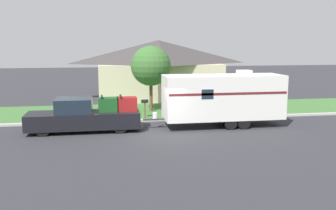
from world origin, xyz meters
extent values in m
plane|color=#2D2D33|center=(0.00, 0.00, 0.00)|extent=(120.00, 120.00, 0.00)
cube|color=#ADADA8|center=(0.00, 3.75, 0.07)|extent=(80.00, 0.30, 0.14)
cube|color=#3D6B33|center=(0.00, 7.40, 0.01)|extent=(80.00, 7.00, 0.03)
cube|color=beige|center=(1.80, 14.01, 1.60)|extent=(10.79, 6.29, 3.20)
pyramid|color=#3D3838|center=(1.80, 14.01, 4.24)|extent=(11.66, 6.79, 2.09)
cube|color=#4C3828|center=(1.80, 10.90, 1.05)|extent=(1.00, 0.06, 2.10)
cylinder|color=black|center=(-6.52, 0.73, 0.41)|extent=(0.82, 0.28, 0.82)
cylinder|color=black|center=(-6.52, 2.36, 0.41)|extent=(0.82, 0.28, 0.82)
cylinder|color=black|center=(-2.33, 0.73, 0.41)|extent=(0.82, 0.28, 0.82)
cylinder|color=black|center=(-2.33, 2.36, 0.41)|extent=(0.82, 0.28, 0.82)
cube|color=black|center=(-5.58, 1.55, 0.68)|extent=(3.90, 1.98, 0.90)
cube|color=#19232D|center=(-4.88, 1.55, 1.53)|extent=(2.03, 1.83, 0.81)
cube|color=black|center=(-2.41, 1.55, 0.68)|extent=(2.44, 1.98, 0.90)
cube|color=#333333|center=(-1.13, 1.55, 0.35)|extent=(0.12, 1.79, 0.20)
cube|color=#194C1E|center=(-2.95, 1.55, 1.52)|extent=(1.12, 0.83, 0.80)
cube|color=black|center=(-3.31, 1.55, 2.00)|extent=(0.10, 0.92, 0.08)
cube|color=maroon|center=(-1.87, 1.55, 1.52)|extent=(1.12, 0.83, 0.80)
cube|color=black|center=(-2.23, 1.55, 2.00)|extent=(0.10, 0.92, 0.08)
cylinder|color=black|center=(4.10, 0.53, 0.37)|extent=(0.73, 0.22, 0.73)
cylinder|color=black|center=(4.10, 2.56, 0.37)|extent=(0.73, 0.22, 0.73)
cylinder|color=black|center=(4.91, 0.53, 0.37)|extent=(0.73, 0.22, 0.73)
cylinder|color=black|center=(4.91, 2.56, 0.37)|extent=(0.73, 0.22, 0.73)
cube|color=silver|center=(3.93, 1.55, 1.82)|extent=(7.21, 2.31, 2.62)
cube|color=#5B1E1E|center=(3.93, 0.38, 2.15)|extent=(7.06, 0.01, 0.14)
cube|color=#383838|center=(-0.30, 1.55, 0.56)|extent=(1.26, 0.12, 0.10)
cylinder|color=silver|center=(-0.24, 1.55, 0.79)|extent=(0.28, 0.28, 0.36)
cube|color=silver|center=(5.23, 1.55, 3.27)|extent=(0.80, 0.68, 0.28)
cube|color=#19232D|center=(2.63, 0.38, 2.15)|extent=(0.70, 0.01, 0.56)
cylinder|color=brown|center=(-0.49, 4.80, 0.52)|extent=(0.09, 0.09, 1.04)
cube|color=black|center=(-0.49, 4.80, 1.15)|extent=(0.48, 0.20, 0.22)
cylinder|color=brown|center=(0.25, 7.26, 1.14)|extent=(0.24, 0.24, 2.28)
sphere|color=#38662D|center=(0.25, 7.26, 3.38)|extent=(2.93, 2.93, 2.93)
camera|label=1|loc=(-3.13, -19.98, 5.03)|focal=40.00mm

